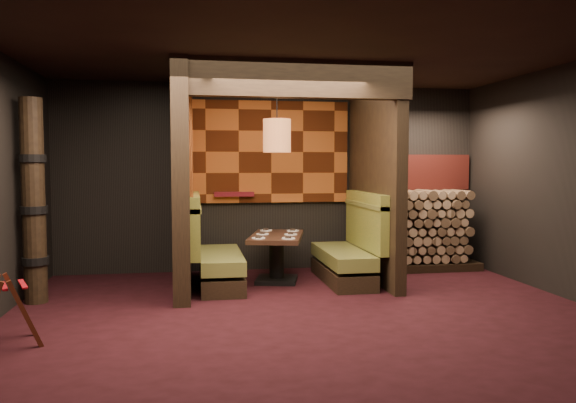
% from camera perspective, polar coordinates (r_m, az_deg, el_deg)
% --- Properties ---
extents(floor, '(6.50, 5.50, 0.02)m').
position_cam_1_polar(floor, '(6.18, 2.06, -11.59)').
color(floor, black).
rests_on(floor, ground).
extents(ceiling, '(6.50, 5.50, 0.02)m').
position_cam_1_polar(ceiling, '(6.09, 2.13, 15.45)').
color(ceiling, black).
rests_on(ceiling, ground).
extents(wall_back, '(6.50, 0.02, 2.85)m').
position_cam_1_polar(wall_back, '(8.68, -1.62, 2.44)').
color(wall_back, black).
rests_on(wall_back, ground).
extents(wall_front, '(6.50, 0.02, 2.85)m').
position_cam_1_polar(wall_front, '(3.31, 11.85, 0.15)').
color(wall_front, black).
rests_on(wall_front, ground).
extents(partition_left, '(0.20, 2.20, 2.85)m').
position_cam_1_polar(partition_left, '(7.49, -10.70, 2.16)').
color(partition_left, black).
rests_on(partition_left, floor).
extents(partition_right, '(0.15, 2.10, 2.85)m').
position_cam_1_polar(partition_right, '(7.95, 8.80, 2.27)').
color(partition_right, black).
rests_on(partition_right, floor).
extents(header_beam, '(2.85, 0.18, 0.44)m').
position_cam_1_polar(header_beam, '(6.72, 0.66, 12.35)').
color(header_beam, black).
rests_on(header_beam, partition_left).
extents(tapa_back_panel, '(2.40, 0.06, 1.55)m').
position_cam_1_polar(tapa_back_panel, '(8.63, -1.74, 5.06)').
color(tapa_back_panel, '#A4501E').
rests_on(tapa_back_panel, wall_back).
extents(tapa_side_panel, '(0.04, 1.85, 1.45)m').
position_cam_1_polar(tapa_side_panel, '(7.67, -9.81, 5.38)').
color(tapa_side_panel, '#A4501E').
rests_on(tapa_side_panel, partition_left).
extents(lacquer_shelf, '(0.60, 0.12, 0.07)m').
position_cam_1_polar(lacquer_shelf, '(8.52, -5.51, 0.75)').
color(lacquer_shelf, maroon).
rests_on(lacquer_shelf, wall_back).
extents(booth_bench_left, '(0.68, 1.60, 1.14)m').
position_cam_1_polar(booth_bench_left, '(7.59, -7.66, -5.56)').
color(booth_bench_left, black).
rests_on(booth_bench_left, floor).
extents(booth_bench_right, '(0.68, 1.60, 1.14)m').
position_cam_1_polar(booth_bench_right, '(7.89, 6.29, -5.20)').
color(booth_bench_right, black).
rests_on(booth_bench_right, floor).
extents(dining_table, '(0.96, 1.38, 0.66)m').
position_cam_1_polar(dining_table, '(7.79, -1.17, -5.07)').
color(dining_table, black).
rests_on(dining_table, floor).
extents(place_settings, '(0.77, 1.11, 0.03)m').
position_cam_1_polar(place_settings, '(7.76, -1.17, -3.30)').
color(place_settings, white).
rests_on(place_settings, dining_table).
extents(pendant_lamp, '(0.38, 0.38, 1.06)m').
position_cam_1_polar(pendant_lamp, '(7.66, -1.13, 6.70)').
color(pendant_lamp, '#9D592F').
rests_on(pendant_lamp, ceiling).
extents(luggage_rack, '(0.73, 0.63, 0.67)m').
position_cam_1_polar(luggage_rack, '(5.72, -26.87, -9.73)').
color(luggage_rack, '#461B0E').
rests_on(luggage_rack, floor).
extents(totem_column, '(0.31, 0.31, 2.40)m').
position_cam_1_polar(totem_column, '(7.19, -24.43, -0.09)').
color(totem_column, black).
rests_on(totem_column, floor).
extents(firewood_stack, '(1.73, 0.70, 1.22)m').
position_cam_1_polar(firewood_stack, '(8.96, 13.42, -2.83)').
color(firewood_stack, black).
rests_on(firewood_stack, floor).
extents(mosaic_header, '(1.83, 0.10, 0.56)m').
position_cam_1_polar(mosaic_header, '(9.21, 12.70, 2.92)').
color(mosaic_header, maroon).
rests_on(mosaic_header, wall_back).
extents(bay_front_post, '(0.08, 0.08, 2.85)m').
position_cam_1_polar(bay_front_post, '(8.22, 8.82, 2.32)').
color(bay_front_post, black).
rests_on(bay_front_post, floor).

